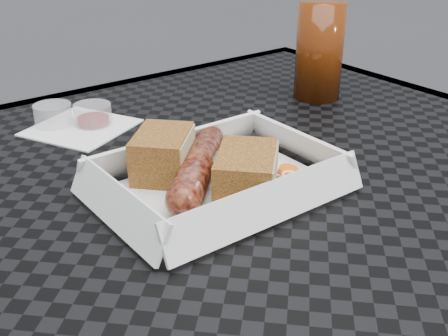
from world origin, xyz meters
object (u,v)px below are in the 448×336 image
at_px(food_tray, 218,188).
at_px(drink_glass, 319,51).
at_px(bratwurst, 198,166).
at_px(patio_table, 265,223).

bearing_deg(food_tray, drink_glass, 26.77).
height_order(bratwurst, drink_glass, drink_glass).
bearing_deg(bratwurst, drink_glass, 22.35).
xyz_separation_m(patio_table, bratwurst, (-0.09, 0.01, 0.10)).
relative_size(patio_table, drink_glass, 5.58).
distance_m(food_tray, drink_glass, 0.34).
relative_size(patio_table, food_tray, 3.64).
bearing_deg(food_tray, bratwurst, 110.51).
relative_size(bratwurst, drink_glass, 0.99).
bearing_deg(drink_glass, patio_table, -147.90).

